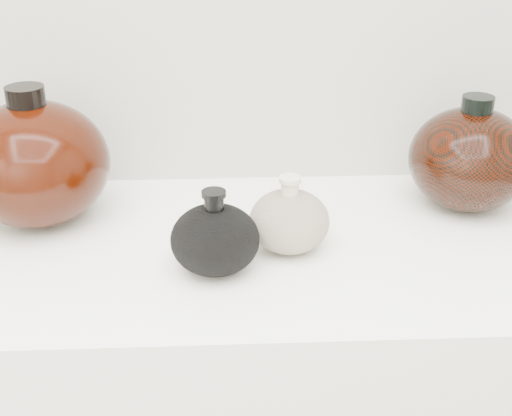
{
  "coord_description": "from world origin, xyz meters",
  "views": [
    {
      "loc": [
        0.01,
        -0.0,
        1.43
      ],
      "look_at": [
        0.06,
        0.92,
        0.98
      ],
      "focal_mm": 50.0,
      "sensor_mm": 36.0,
      "label": 1
    }
  ],
  "objects_px": {
    "cream_gourd_vase": "(289,220)",
    "right_round_pot": "(470,159)",
    "black_gourd_vase": "(215,239)",
    "left_round_pot": "(35,163)"
  },
  "relations": [
    {
      "from": "black_gourd_vase",
      "to": "right_round_pot",
      "type": "bearing_deg",
      "value": 24.41
    },
    {
      "from": "right_round_pot",
      "to": "cream_gourd_vase",
      "type": "bearing_deg",
      "value": -156.64
    },
    {
      "from": "black_gourd_vase",
      "to": "cream_gourd_vase",
      "type": "height_order",
      "value": "black_gourd_vase"
    },
    {
      "from": "cream_gourd_vase",
      "to": "right_round_pot",
      "type": "relative_size",
      "value": 0.63
    },
    {
      "from": "left_round_pot",
      "to": "right_round_pot",
      "type": "height_order",
      "value": "left_round_pot"
    },
    {
      "from": "cream_gourd_vase",
      "to": "right_round_pot",
      "type": "xyz_separation_m",
      "value": [
        0.31,
        0.13,
        0.04
      ]
    },
    {
      "from": "black_gourd_vase",
      "to": "left_round_pot",
      "type": "height_order",
      "value": "left_round_pot"
    },
    {
      "from": "black_gourd_vase",
      "to": "right_round_pot",
      "type": "relative_size",
      "value": 0.71
    },
    {
      "from": "right_round_pot",
      "to": "left_round_pot",
      "type": "bearing_deg",
      "value": -178.44
    },
    {
      "from": "cream_gourd_vase",
      "to": "left_round_pot",
      "type": "xyz_separation_m",
      "value": [
        -0.39,
        0.11,
        0.05
      ]
    }
  ]
}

